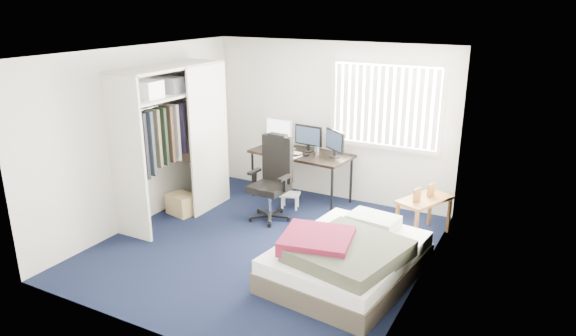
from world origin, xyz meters
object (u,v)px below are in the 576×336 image
(bed, at_px, (346,258))
(desk, at_px, (302,151))
(office_chair, at_px, (272,187))
(nightstand, at_px, (425,203))

(bed, bearing_deg, desk, 128.01)
(desk, relative_size, office_chair, 1.33)
(bed, bearing_deg, nightstand, 72.53)
(office_chair, relative_size, bed, 0.62)
(office_chair, relative_size, nightstand, 1.41)
(office_chair, distance_m, bed, 2.00)
(nightstand, relative_size, bed, 0.44)
(nightstand, bearing_deg, bed, -107.47)
(office_chair, xyz_separation_m, nightstand, (2.12, 0.42, 0.00))
(desk, relative_size, nightstand, 1.87)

